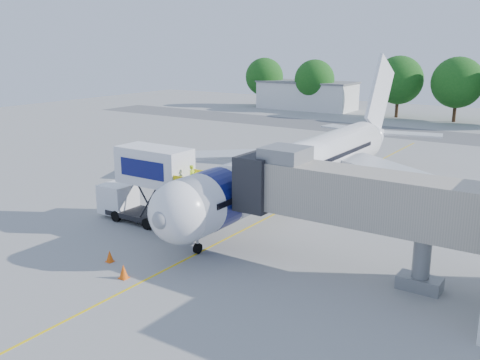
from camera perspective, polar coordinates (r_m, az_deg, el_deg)
The scene contains 14 objects.
ground at distance 40.04m, azimuth 3.93°, elevation -3.54°, with size 160.00×160.00×0.00m, color #959592.
guidance_line at distance 40.04m, azimuth 3.93°, elevation -3.53°, with size 0.15×70.00×0.01m, color yellow.
taxiway_strip at distance 78.41m, azimuth 19.52°, elevation 4.53°, with size 120.00×10.00×0.01m, color #59595B.
aircraft at distance 42.77m, azimuth 6.76°, elevation 1.65°, with size 34.17×37.73×11.35m.
jet_bridge at distance 29.38m, azimuth 10.75°, elevation -1.58°, with size 13.90×3.20×6.60m.
catering_hiloader at distance 37.48m, azimuth -9.79°, elevation -0.58°, with size 8.50×2.44×5.50m.
ground_tug at distance 26.46m, azimuth -6.96°, elevation -11.76°, with size 3.32×1.82×1.30m.
safety_cone_a at distance 29.79m, azimuth -12.32°, elevation -9.53°, with size 0.51×0.51×0.80m.
safety_cone_b at distance 32.11m, azimuth -13.73°, elevation -7.90°, with size 0.45×0.45×0.71m.
outbuilding_left at distance 104.69m, azimuth 7.15°, elevation 8.98°, with size 18.40×8.40×5.30m.
tree_a at distance 108.76m, azimuth 2.61°, elevation 10.93°, with size 7.51×7.51×9.58m.
tree_b at distance 102.13m, azimuth 7.95°, elevation 10.55°, with size 7.42×7.42×9.46m.
tree_c at distance 95.42m, azimuth 16.57°, elevation 10.17°, with size 8.12×8.12×10.36m.
tree_d at distance 92.75m, azimuth 22.17°, elevation 9.60°, with size 8.10×8.10×10.33m.
Camera 1 is at (18.89, -33.11, 12.28)m, focal length 40.00 mm.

